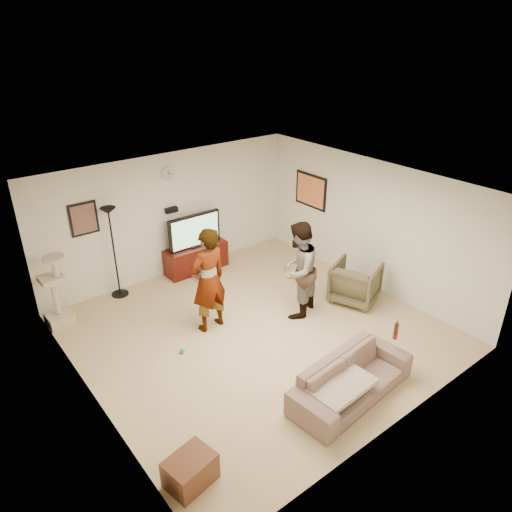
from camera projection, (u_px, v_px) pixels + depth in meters
floor at (256, 331)px, 8.07m from camera, size 5.50×5.50×0.02m
ceiling at (256, 189)px, 6.96m from camera, size 5.50×5.50×0.02m
wall_back at (171, 215)px, 9.46m from camera, size 5.50×0.04×2.50m
wall_front at (400, 350)px, 5.58m from camera, size 5.50×0.04×2.50m
wall_left at (84, 327)px, 5.99m from camera, size 0.04×5.50×2.50m
wall_right at (370, 224)px, 9.04m from camera, size 0.04×5.50×2.50m
wall_clock at (168, 174)px, 9.06m from camera, size 0.26×0.04×0.26m
wall_speaker at (171, 210)px, 9.36m from camera, size 0.25×0.10×0.10m
picture_back at (84, 219)px, 8.35m from camera, size 0.42×0.03×0.52m
picture_right at (311, 191)px, 10.04m from camera, size 0.03×0.78×0.62m
tv_stand at (196, 258)px, 9.93m from camera, size 1.33×0.45×0.55m
console_box at (203, 277)px, 9.70m from camera, size 0.40×0.30×0.07m
tv at (194, 231)px, 9.65m from camera, size 1.16×0.08×0.69m
tv_screen at (196, 231)px, 9.62m from camera, size 1.07×0.01×0.61m
floor_lamp at (114, 253)px, 8.75m from camera, size 0.32×0.32×1.76m
cat_tree at (54, 291)px, 7.98m from camera, size 0.43×0.43×1.30m
person_left at (208, 280)px, 7.78m from camera, size 0.69×0.48×1.83m
person_right at (298, 270)px, 8.17m from camera, size 1.04×0.95×1.74m
sofa at (352, 379)px, 6.56m from camera, size 2.00×0.93×0.57m
throw_blanket at (337, 383)px, 6.35m from camera, size 0.94×0.75×0.06m
beer_bottle at (396, 331)px, 6.87m from camera, size 0.06×0.06×0.25m
armchair at (355, 282)px, 8.80m from camera, size 1.05×1.04×0.75m
side_table at (190, 470)px, 5.35m from camera, size 0.61×0.50×0.36m
toy_ball at (182, 351)px, 7.51m from camera, size 0.08×0.08×0.08m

